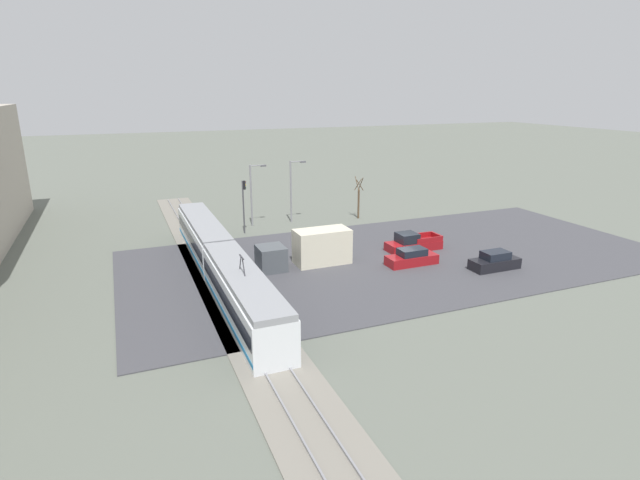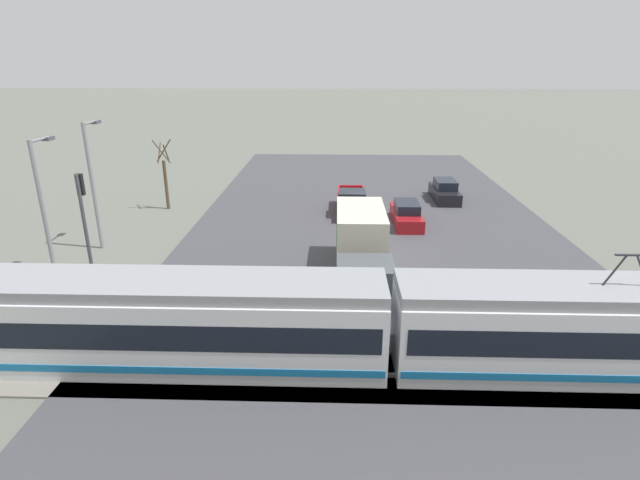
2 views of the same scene
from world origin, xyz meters
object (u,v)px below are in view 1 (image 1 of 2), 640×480
at_px(street_lamp_near_crossing, 253,190).
at_px(traffic_light_pole, 244,200).
at_px(street_tree, 359,200).
at_px(street_lamp_mid_block, 293,187).
at_px(sedan_car_0, 412,258).
at_px(sedan_car_1, 495,262).
at_px(pickup_truck, 413,243).
at_px(light_rail_tram, 220,261).
at_px(box_truck, 310,249).

bearing_deg(street_lamp_near_crossing, traffic_light_pole, 147.51).
bearing_deg(street_tree, traffic_light_pole, 94.98).
bearing_deg(street_lamp_mid_block, street_tree, -99.31).
bearing_deg(street_lamp_near_crossing, street_tree, -96.76).
distance_m(sedan_car_0, sedan_car_1, 7.17).
distance_m(street_tree, street_lamp_near_crossing, 12.99).
bearing_deg(traffic_light_pole, sedan_car_0, -144.75).
bearing_deg(traffic_light_pole, pickup_truck, -132.10).
xyz_separation_m(sedan_car_0, sedan_car_1, (-3.77, -6.10, 0.05)).
distance_m(traffic_light_pole, street_lamp_near_crossing, 3.32).
distance_m(light_rail_tram, sedan_car_0, 16.89).
bearing_deg(sedan_car_1, street_lamp_near_crossing, 34.73).
height_order(box_truck, sedan_car_1, box_truck).
bearing_deg(sedan_car_0, street_lamp_near_crossing, -153.09).
relative_size(traffic_light_pole, street_tree, 1.14).
bearing_deg(light_rail_tram, sedan_car_0, -99.53).
xyz_separation_m(box_truck, traffic_light_pole, (12.54, 2.81, 2.22)).
relative_size(sedan_car_0, street_tree, 0.92).
relative_size(light_rail_tram, box_truck, 3.65).
height_order(light_rail_tram, street_lamp_near_crossing, street_lamp_near_crossing).
distance_m(sedan_car_1, traffic_light_pole, 26.48).
distance_m(pickup_truck, sedan_car_0, 4.33).
distance_m(box_truck, street_tree, 18.13).
relative_size(light_rail_tram, sedan_car_1, 6.89).
bearing_deg(box_truck, sedan_car_0, -112.06).
distance_m(sedan_car_1, street_lamp_near_crossing, 27.62).
xyz_separation_m(box_truck, sedan_car_1, (-7.21, -14.57, -0.78)).
relative_size(light_rail_tram, sedan_car_0, 6.54).
distance_m(box_truck, sedan_car_1, 16.27).
relative_size(pickup_truck, street_lamp_near_crossing, 0.78).
bearing_deg(light_rail_tram, pickup_truck, -87.52).
distance_m(light_rail_tram, street_lamp_mid_block, 19.89).
bearing_deg(pickup_truck, street_tree, -3.65).
height_order(street_tree, street_lamp_near_crossing, street_lamp_near_crossing).
height_order(box_truck, traffic_light_pole, traffic_light_pole).
distance_m(box_truck, street_lamp_near_crossing, 15.57).
height_order(traffic_light_pole, street_lamp_mid_block, street_lamp_mid_block).
height_order(sedan_car_0, sedan_car_1, sedan_car_1).
bearing_deg(street_lamp_mid_block, box_truck, 166.27).
bearing_deg(sedan_car_0, box_truck, -112.06).
xyz_separation_m(box_truck, street_lamp_mid_block, (15.12, -3.69, 2.74)).
bearing_deg(street_tree, sedan_car_0, 169.30).
distance_m(pickup_truck, sedan_car_1, 8.27).
bearing_deg(sedan_car_0, sedan_car_1, 58.24).
bearing_deg(street_lamp_mid_block, light_rail_tram, 143.06).
distance_m(street_lamp_near_crossing, street_lamp_mid_block, 4.74).
xyz_separation_m(street_tree, street_lamp_mid_block, (1.32, 8.04, 1.93)).
xyz_separation_m(light_rail_tram, sedan_car_0, (-2.79, -16.63, -0.99)).
xyz_separation_m(pickup_truck, street_lamp_near_crossing, (15.14, 11.90, 3.40)).
xyz_separation_m(sedan_car_1, traffic_light_pole, (19.74, 17.38, 3.00)).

